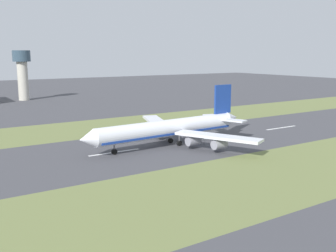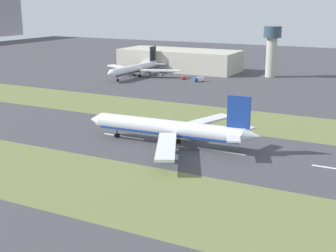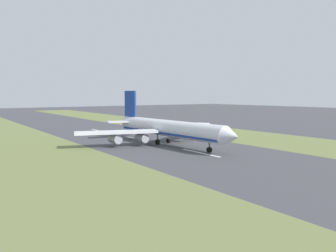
% 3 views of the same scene
% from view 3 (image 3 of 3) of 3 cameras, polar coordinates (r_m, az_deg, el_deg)
% --- Properties ---
extents(ground_plane, '(800.00, 800.00, 0.00)m').
position_cam_3_polar(ground_plane, '(124.23, -1.63, -3.11)').
color(ground_plane, '#424247').
extents(grass_median_west, '(40.00, 600.00, 0.01)m').
position_cam_3_polar(grass_median_west, '(153.63, 12.47, -1.59)').
color(grass_median_west, olive).
rests_on(grass_median_west, ground).
extents(grass_median_east, '(40.00, 600.00, 0.01)m').
position_cam_3_polar(grass_median_east, '(106.35, -22.30, -4.96)').
color(grass_median_east, olive).
rests_on(grass_median_east, ground).
extents(centreline_dash_near, '(1.20, 18.00, 0.01)m').
position_cam_3_polar(centreline_dash_near, '(173.16, -11.98, -0.80)').
color(centreline_dash_near, silver).
rests_on(centreline_dash_near, ground).
extents(centreline_dash_mid, '(1.20, 18.00, 0.01)m').
position_cam_3_polar(centreline_dash_mid, '(137.62, -5.32, -2.29)').
color(centreline_dash_mid, silver).
rests_on(centreline_dash_mid, ground).
extents(centreline_dash_far, '(1.20, 18.00, 0.01)m').
position_cam_3_polar(centreline_dash_far, '(105.34, 5.70, -4.67)').
color(centreline_dash_far, silver).
rests_on(centreline_dash_far, ground).
extents(airplane_main_jet, '(64.04, 67.20, 20.20)m').
position_cam_3_polar(airplane_main_jet, '(122.44, -0.56, -0.39)').
color(airplane_main_jet, silver).
rests_on(airplane_main_jet, ground).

